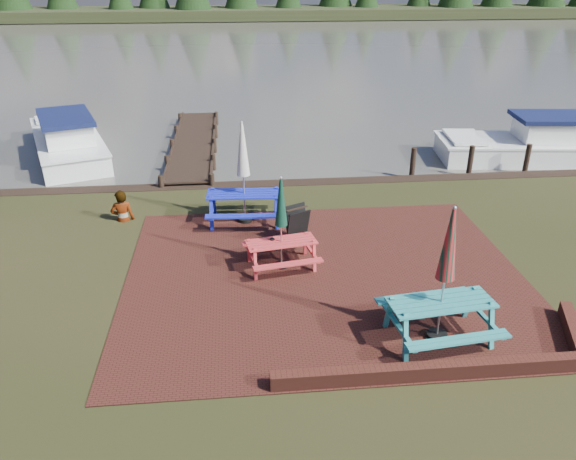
% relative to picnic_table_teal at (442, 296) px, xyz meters
% --- Properties ---
extents(ground, '(120.00, 120.00, 0.00)m').
position_rel_picnic_table_teal_xyz_m(ground, '(-1.76, 1.50, -0.95)').
color(ground, black).
rests_on(ground, ground).
extents(paving, '(9.00, 7.50, 0.02)m').
position_rel_picnic_table_teal_xyz_m(paving, '(-1.76, 2.50, -0.94)').
color(paving, '#3D1A13').
rests_on(paving, ground).
extents(brick_wall, '(6.21, 1.79, 0.30)m').
position_rel_picnic_table_teal_xyz_m(brick_wall, '(0.39, -0.92, -0.80)').
color(brick_wall, '#4C1E16').
rests_on(brick_wall, ground).
extents(water, '(120.00, 60.00, 0.02)m').
position_rel_picnic_table_teal_xyz_m(water, '(-1.76, 38.50, -0.95)').
color(water, '#45423B').
rests_on(water, ground).
extents(picnic_table_teal, '(2.14, 1.95, 2.71)m').
position_rel_picnic_table_teal_xyz_m(picnic_table_teal, '(0.00, 0.00, 0.00)').
color(picnic_table_teal, teal).
rests_on(picnic_table_teal, ground).
extents(picnic_table_red, '(1.83, 1.69, 2.23)m').
position_rel_picnic_table_teal_xyz_m(picnic_table_red, '(-2.71, 3.03, -0.17)').
color(picnic_table_red, red).
rests_on(picnic_table_red, ground).
extents(picnic_table_blue, '(2.10, 1.89, 2.78)m').
position_rel_picnic_table_teal_xyz_m(picnic_table_blue, '(-3.49, 5.67, 0.03)').
color(picnic_table_blue, '#1824B6').
rests_on(picnic_table_blue, ground).
extents(chalkboard, '(0.65, 0.81, 0.98)m').
position_rel_picnic_table_teal_xyz_m(chalkboard, '(-2.21, 4.20, -0.45)').
color(chalkboard, black).
rests_on(chalkboard, ground).
extents(jetty, '(1.76, 9.08, 1.00)m').
position_rel_picnic_table_teal_xyz_m(jetty, '(-5.26, 12.77, -0.84)').
color(jetty, black).
rests_on(jetty, ground).
extents(boat_jetty, '(4.31, 6.86, 1.88)m').
position_rel_picnic_table_teal_xyz_m(boat_jetty, '(-9.90, 12.61, -0.58)').
color(boat_jetty, white).
rests_on(boat_jetty, ground).
extents(boat_near, '(7.05, 3.10, 1.85)m').
position_rel_picnic_table_teal_xyz_m(boat_near, '(7.38, 10.48, -0.59)').
color(boat_near, white).
rests_on(boat_near, ground).
extents(person, '(0.67, 0.47, 1.75)m').
position_rel_picnic_table_teal_xyz_m(person, '(-6.85, 6.06, -0.08)').
color(person, gray).
rests_on(person, ground).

